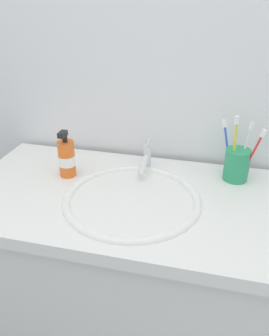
{
  "coord_description": "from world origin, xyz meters",
  "views": [
    {
      "loc": [
        0.24,
        -0.85,
        1.42
      ],
      "look_at": [
        0.03,
        0.01,
        0.95
      ],
      "focal_mm": 37.45,
      "sensor_mm": 36.0,
      "label": 1
    }
  ],
  "objects_px": {
    "soap_dispenser": "(67,158)",
    "toothbrush_red": "(253,152)",
    "faucet": "(146,159)",
    "toothbrush_yellow": "(235,144)",
    "toothbrush_white": "(246,146)",
    "toothbrush_blue": "(227,144)",
    "toothbrush_cup": "(237,165)"
  },
  "relations": [
    {
      "from": "toothbrush_yellow",
      "to": "soap_dispenser",
      "type": "distance_m",
      "value": 0.53
    },
    {
      "from": "toothbrush_blue",
      "to": "soap_dispenser",
      "type": "bearing_deg",
      "value": -164.26
    },
    {
      "from": "toothbrush_white",
      "to": "toothbrush_yellow",
      "type": "relative_size",
      "value": 0.87
    },
    {
      "from": "faucet",
      "to": "toothbrush_yellow",
      "type": "height_order",
      "value": "toothbrush_yellow"
    },
    {
      "from": "toothbrush_yellow",
      "to": "toothbrush_white",
      "type": "bearing_deg",
      "value": 37.85
    },
    {
      "from": "toothbrush_cup",
      "to": "soap_dispenser",
      "type": "height_order",
      "value": "soap_dispenser"
    },
    {
      "from": "toothbrush_blue",
      "to": "toothbrush_yellow",
      "type": "height_order",
      "value": "toothbrush_yellow"
    },
    {
      "from": "soap_dispenser",
      "to": "toothbrush_red",
      "type": "bearing_deg",
      "value": 8.63
    },
    {
      "from": "toothbrush_blue",
      "to": "toothbrush_red",
      "type": "bearing_deg",
      "value": -33.9
    },
    {
      "from": "toothbrush_red",
      "to": "toothbrush_yellow",
      "type": "bearing_deg",
      "value": 171.57
    },
    {
      "from": "toothbrush_cup",
      "to": "toothbrush_red",
      "type": "bearing_deg",
      "value": -23.67
    },
    {
      "from": "toothbrush_cup",
      "to": "soap_dispenser",
      "type": "bearing_deg",
      "value": -168.84
    },
    {
      "from": "faucet",
      "to": "soap_dispenser",
      "type": "xyz_separation_m",
      "value": [
        -0.24,
        -0.09,
        0.02
      ]
    },
    {
      "from": "toothbrush_blue",
      "to": "toothbrush_yellow",
      "type": "relative_size",
      "value": 0.84
    },
    {
      "from": "toothbrush_white",
      "to": "toothbrush_yellow",
      "type": "xyz_separation_m",
      "value": [
        -0.03,
        -0.03,
        0.01
      ]
    },
    {
      "from": "toothbrush_red",
      "to": "toothbrush_white",
      "type": "xyz_separation_m",
      "value": [
        -0.02,
        0.03,
        0.0
      ]
    },
    {
      "from": "toothbrush_red",
      "to": "soap_dispenser",
      "type": "relative_size",
      "value": 1.15
    },
    {
      "from": "faucet",
      "to": "toothbrush_cup",
      "type": "bearing_deg",
      "value": 2.0
    },
    {
      "from": "toothbrush_red",
      "to": "toothbrush_cup",
      "type": "bearing_deg",
      "value": 156.33
    },
    {
      "from": "toothbrush_cup",
      "to": "toothbrush_blue",
      "type": "bearing_deg",
      "value": 137.08
    },
    {
      "from": "toothbrush_red",
      "to": "toothbrush_white",
      "type": "distance_m",
      "value": 0.04
    },
    {
      "from": "toothbrush_red",
      "to": "soap_dispenser",
      "type": "bearing_deg",
      "value": -171.37
    },
    {
      "from": "toothbrush_cup",
      "to": "toothbrush_white",
      "type": "xyz_separation_m",
      "value": [
        0.02,
        0.02,
        0.06
      ]
    },
    {
      "from": "toothbrush_cup",
      "to": "toothbrush_yellow",
      "type": "distance_m",
      "value": 0.07
    },
    {
      "from": "faucet",
      "to": "toothbrush_cup",
      "type": "height_order",
      "value": "toothbrush_cup"
    },
    {
      "from": "soap_dispenser",
      "to": "toothbrush_yellow",
      "type": "bearing_deg",
      "value": 10.45
    },
    {
      "from": "faucet",
      "to": "toothbrush_blue",
      "type": "distance_m",
      "value": 0.26
    },
    {
      "from": "toothbrush_white",
      "to": "soap_dispenser",
      "type": "distance_m",
      "value": 0.56
    },
    {
      "from": "toothbrush_cup",
      "to": "toothbrush_yellow",
      "type": "xyz_separation_m",
      "value": [
        -0.02,
        -0.01,
        0.07
      ]
    },
    {
      "from": "toothbrush_cup",
      "to": "toothbrush_blue",
      "type": "distance_m",
      "value": 0.07
    },
    {
      "from": "toothbrush_blue",
      "to": "soap_dispenser",
      "type": "relative_size",
      "value": 1.13
    },
    {
      "from": "toothbrush_red",
      "to": "faucet",
      "type": "bearing_deg",
      "value": 178.65
    }
  ]
}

